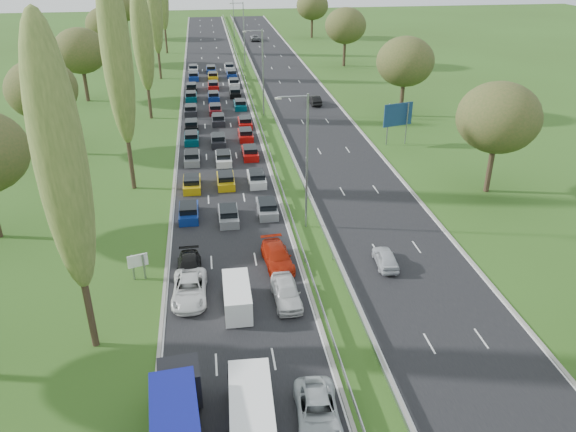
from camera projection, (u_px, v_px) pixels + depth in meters
ground at (262, 112)px, 82.83m from camera, size 260.00×260.00×0.00m
near_carriageway at (216, 109)px, 84.17m from camera, size 10.50×215.00×0.04m
far_carriageway at (304, 105)px, 85.92m from camera, size 10.50×215.00×0.04m
central_reservation at (261, 103)px, 84.80m from camera, size 2.36×215.00×0.32m
lamp_columns at (263, 74)px, 78.38m from camera, size 0.18×140.18×12.00m
poplar_row at (133, 41)px, 64.74m from camera, size 2.80×127.80×22.44m
woodland_left at (34, 97)px, 60.58m from camera, size 8.00×166.00×11.10m
woodland_right at (427, 75)px, 70.13m from camera, size 8.00×153.00×11.10m
traffic_queue_fill at (217, 115)px, 79.62m from camera, size 9.10×68.02×0.80m
near_car_2 at (190, 289)px, 39.89m from camera, size 2.55×5.27×1.44m
near_car_3 at (189, 267)px, 42.68m from camera, size 1.86×4.52×1.31m
near_car_10 at (318, 411)px, 29.69m from camera, size 2.61×5.07×1.37m
near_car_11 at (277, 257)px, 43.94m from camera, size 2.45×5.16×1.45m
near_car_12 at (286, 292)px, 39.48m from camera, size 1.97×4.61×1.55m
far_car_0 at (386, 258)px, 43.90m from camera, size 1.78×3.91×1.30m
far_car_1 at (314, 100)px, 85.96m from camera, size 1.66×4.25×1.38m
far_car_2 at (255, 37)px, 138.72m from camera, size 2.53×5.15×1.41m
blue_lorry at (178, 424)px, 27.53m from camera, size 2.26×8.13×3.43m
white_van_front at (251, 408)px, 29.29m from camera, size 2.22×5.66×2.28m
white_van_rear at (237, 295)px, 38.87m from camera, size 1.82×4.64×1.86m
info_sign at (138, 263)px, 41.85m from camera, size 1.46×0.53×2.10m
direction_sign at (398, 116)px, 68.26m from camera, size 3.88×1.15×5.20m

